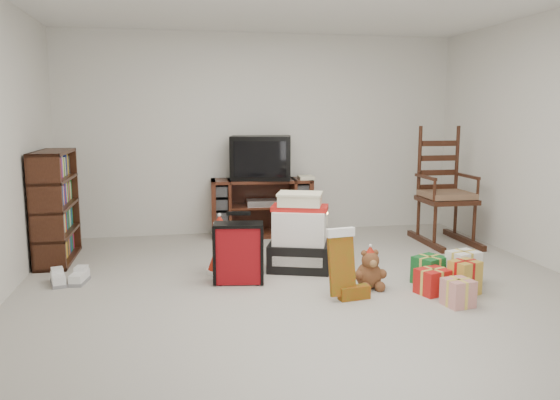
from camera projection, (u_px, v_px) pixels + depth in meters
The scene contains 13 objects.
room at pixel (310, 146), 4.48m from camera, with size 5.01×5.01×2.51m.
tv_stand at pixel (262, 207), 6.79m from camera, with size 1.27×0.52×0.71m.
bookshelf at pixel (56, 208), 5.61m from camera, with size 0.31×0.93×1.14m.
rocking_chair at pixel (443, 202), 6.43m from camera, with size 0.58×0.95×1.42m.
gift_pile at pixel (300, 237), 5.30m from camera, with size 0.70×0.60×0.74m.
red_suitcase at pixel (239, 253), 4.90m from camera, with size 0.45×0.28×0.64m.
stocking at pixel (342, 264), 4.46m from camera, with size 0.28×0.12×0.60m, color #0B6B10, non-canonical shape.
teddy_bear at pixel (369, 272), 4.75m from camera, with size 0.23×0.20×0.34m.
santa_figurine at pixel (310, 235), 5.79m from camera, with size 0.30×0.29×0.62m.
mrs_claus_figurine at pixel (220, 251), 5.22m from camera, with size 0.28×0.26×0.56m.
sneaker_pair at pixel (69, 278), 4.90m from camera, with size 0.35×0.30×0.10m.
gift_cluster at pixel (446, 278), 4.67m from camera, with size 0.69×0.78×0.24m.
crt_television at pixel (261, 158), 6.71m from camera, with size 0.82×0.66×0.53m.
Camera 1 is at (-1.11, -4.37, 1.52)m, focal length 35.00 mm.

